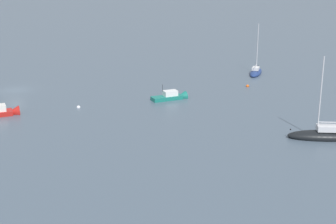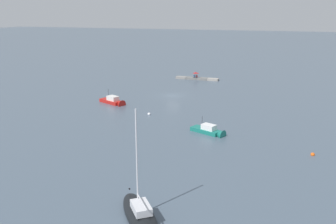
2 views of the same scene
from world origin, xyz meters
TOP-DOWN VIEW (x-y plane):
  - ground_plane at (0.00, 0.00)m, footprint 500.00×500.00m
  - sailboat_navy_near at (-33.24, 19.86)m, footprint 6.32×4.21m
  - sailboat_black_mid at (-11.75, 42.72)m, footprint 6.41×7.20m
  - motorboat_red_mid at (7.73, 9.72)m, footprint 5.73×3.81m
  - motorboat_teal_far at (-12.28, 20.19)m, footprint 5.20×3.33m
  - mooring_buoy_near at (-0.82, 14.18)m, footprint 0.49×0.49m
  - mooring_buoy_mid at (-25.14, 23.78)m, footprint 0.48×0.48m

SIDE VIEW (x-z plane):
  - ground_plane at x=0.00m, z-range 0.00..0.00m
  - mooring_buoy_mid at x=-25.14m, z-range -0.15..0.32m
  - mooring_buoy_near at x=-0.82m, z-range -0.16..0.33m
  - motorboat_teal_far at x=-12.28m, z-range -1.11..1.70m
  - sailboat_navy_near at x=-33.24m, z-range -3.98..4.59m
  - motorboat_red_mid at x=7.73m, z-range -1.22..1.88m
  - sailboat_black_mid at x=-11.75m, z-range -4.32..5.05m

